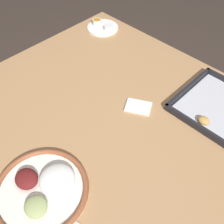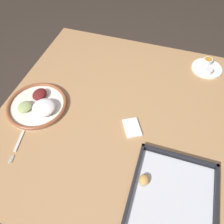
% 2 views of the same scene
% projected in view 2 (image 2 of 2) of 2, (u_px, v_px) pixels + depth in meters
% --- Properties ---
extents(ground_plane, '(8.00, 8.00, 0.00)m').
position_uv_depth(ground_plane, '(113.00, 169.00, 1.65)').
color(ground_plane, '#382D26').
extents(dining_table, '(1.19, 1.09, 0.72)m').
position_uv_depth(dining_table, '(113.00, 122.00, 1.14)').
color(dining_table, '#AD7F51').
rests_on(dining_table, ground_plane).
extents(dinner_plate, '(0.30, 0.30, 0.05)m').
position_uv_depth(dinner_plate, '(38.00, 105.00, 1.08)').
color(dinner_plate, white).
rests_on(dinner_plate, dining_table).
extents(fork, '(0.19, 0.05, 0.00)m').
position_uv_depth(fork, '(20.00, 140.00, 0.97)').
color(fork, silver).
rests_on(fork, dining_table).
extents(saucer_plate, '(0.17, 0.17, 0.04)m').
position_uv_depth(saucer_plate, '(207.00, 67.00, 1.25)').
color(saucer_plate, white).
rests_on(saucer_plate, dining_table).
extents(baking_tray, '(0.43, 0.32, 0.04)m').
position_uv_depth(baking_tray, '(171.00, 209.00, 0.79)').
color(baking_tray, black).
rests_on(baking_tray, dining_table).
extents(napkin, '(0.12, 0.11, 0.01)m').
position_uv_depth(napkin, '(132.00, 128.00, 1.01)').
color(napkin, white).
rests_on(napkin, dining_table).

